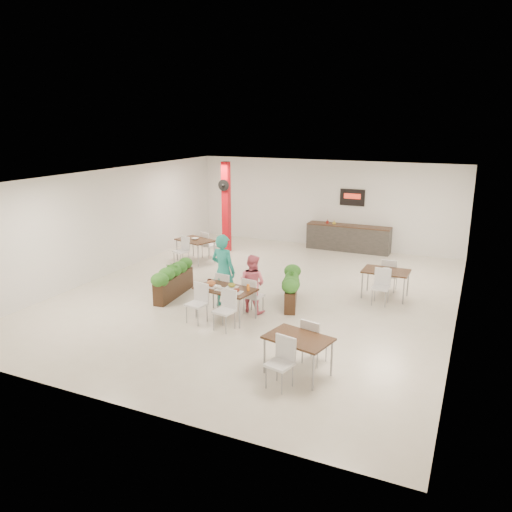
{
  "coord_description": "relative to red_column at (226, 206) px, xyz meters",
  "views": [
    {
      "loc": [
        5.21,
        -11.76,
        4.6
      ],
      "look_at": [
        -0.07,
        -0.11,
        1.1
      ],
      "focal_mm": 35.0,
      "sensor_mm": 36.0,
      "label": 1
    }
  ],
  "objects": [
    {
      "name": "side_table_c",
      "position": [
        5.45,
        -7.56,
        -1.02
      ],
      "size": [
        1.32,
        1.67,
        0.92
      ],
      "rotation": [
        0.0,
        0.0,
        -0.22
      ],
      "color": "black",
      "rests_on": "ground"
    },
    {
      "name": "planter_right",
      "position": [
        4.03,
        -4.12,
        -1.16
      ],
      "size": [
        0.81,
        1.66,
        0.9
      ],
      "rotation": [
        0.0,
        0.0,
        1.88
      ],
      "color": "black",
      "rests_on": "ground"
    },
    {
      "name": "room_shell",
      "position": [
        3.0,
        -3.79,
        0.36
      ],
      "size": [
        10.1,
        12.1,
        3.22
      ],
      "color": "white",
      "rests_on": "ground"
    },
    {
      "name": "red_column",
      "position": [
        0.0,
        0.0,
        0.0
      ],
      "size": [
        0.4,
        0.41,
        3.2
      ],
      "color": "#B90C15",
      "rests_on": "ground"
    },
    {
      "name": "side_table_a",
      "position": [
        -0.31,
        -1.66,
        -1.01
      ],
      "size": [
        1.43,
        1.67,
        0.92
      ],
      "rotation": [
        0.0,
        0.0,
        -0.34
      ],
      "color": "black",
      "rests_on": "ground"
    },
    {
      "name": "service_counter",
      "position": [
        4.0,
        1.86,
        -1.15
      ],
      "size": [
        3.0,
        0.64,
        2.2
      ],
      "color": "#282624",
      "rests_on": "ground"
    },
    {
      "name": "diner_man",
      "position": [
        2.53,
        -5.01,
        -0.7
      ],
      "size": [
        0.75,
        0.55,
        1.89
      ],
      "primitive_type": "imported",
      "rotation": [
        0.0,
        0.0,
        2.99
      ],
      "color": "teal",
      "rests_on": "ground"
    },
    {
      "name": "diner_woman",
      "position": [
        3.33,
        -5.01,
        -0.92
      ],
      "size": [
        0.78,
        0.65,
        1.45
      ],
      "primitive_type": "imported",
      "rotation": [
        0.0,
        0.0,
        2.99
      ],
      "color": "pink",
      "rests_on": "ground"
    },
    {
      "name": "planter_left",
      "position": [
        0.94,
        -4.87,
        -1.14
      ],
      "size": [
        0.55,
        1.85,
        0.97
      ],
      "rotation": [
        0.0,
        0.0,
        1.67
      ],
      "color": "black",
      "rests_on": "ground"
    },
    {
      "name": "side_table_b",
      "position": [
        6.14,
        -2.62,
        -1.01
      ],
      "size": [
        1.21,
        1.63,
        0.92
      ],
      "rotation": [
        0.0,
        0.0,
        -0.01
      ],
      "color": "black",
      "rests_on": "ground"
    },
    {
      "name": "main_table",
      "position": [
        2.92,
        -5.66,
        -1.01
      ],
      "size": [
        1.5,
        1.79,
        0.92
      ],
      "rotation": [
        0.0,
        0.0,
        -0.15
      ],
      "color": "black",
      "rests_on": "ground"
    },
    {
      "name": "ground",
      "position": [
        3.0,
        -3.79,
        -1.64
      ],
      "size": [
        12.0,
        12.0,
        0.0
      ],
      "primitive_type": "plane",
      "color": "beige",
      "rests_on": "ground"
    }
  ]
}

